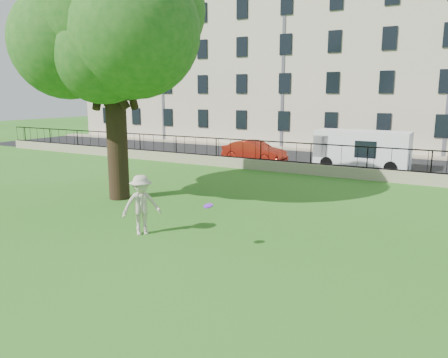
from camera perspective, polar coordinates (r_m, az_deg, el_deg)
The scene contains 11 objects.
ground at distance 13.94m, azimuth -4.73°, elevation -7.22°, with size 120.00×120.00×0.00m, color #2F6C19.
retaining_wall at distance 24.45m, azimuth 11.20°, elevation 1.28°, with size 50.00×0.40×0.60m, color gray.
iron_railing at distance 24.33m, azimuth 11.28°, elevation 3.26°, with size 50.00×0.05×1.13m.
street at distance 28.95m, azimuth 14.12°, elevation 2.07°, with size 60.00×9.00×0.01m, color black.
sidewalk at distance 33.94m, azimuth 16.47°, elevation 3.32°, with size 60.00×1.40×0.12m, color gray.
building_row at distance 39.30m, azimuth 18.98°, elevation 14.20°, with size 56.40×10.40×13.80m.
tree at distance 18.93m, azimuth -14.64°, elevation 19.25°, with size 8.44×6.65×10.68m.
man at distance 13.90m, azimuth -10.73°, elevation -3.35°, with size 1.23×0.71×1.90m, color beige.
frisbee at distance 12.18m, azimuth -2.08°, elevation -3.51°, with size 0.27×0.27×0.03m, color #7D27E1.
red_sedan at distance 28.28m, azimuth 3.96°, elevation 3.59°, with size 1.48×4.24×1.40m, color #A92314.
white_van at distance 27.09m, azimuth 17.57°, elevation 3.66°, with size 5.31×2.07×2.23m, color white.
Camera 1 is at (7.46, -10.93, 4.36)m, focal length 35.00 mm.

